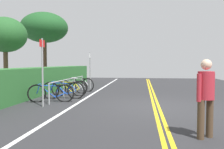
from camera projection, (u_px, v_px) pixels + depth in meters
name	position (u px, v px, depth m)	size (l,w,h in m)	color
ground_plane	(156.00, 107.00, 8.16)	(31.40, 13.35, 0.05)	#2B2B2D
centre_line_yellow_inner	(159.00, 106.00, 8.15)	(28.26, 0.10, 0.00)	gold
centre_line_yellow_outer	(154.00, 106.00, 8.17)	(28.26, 0.10, 0.00)	gold
bike_lane_stripe_white	(76.00, 104.00, 8.54)	(28.26, 0.12, 0.00)	white
bike_rack	(69.00, 83.00, 10.84)	(4.80, 0.05, 0.80)	#9EA0A5
bicycle_0	(51.00, 93.00, 9.06)	(0.54, 1.78, 0.75)	black
bicycle_1	(63.00, 90.00, 9.93)	(0.46, 1.84, 0.77)	black
bicycle_2	(69.00, 88.00, 10.81)	(0.46, 1.70, 0.74)	black
bicycle_3	(73.00, 87.00, 11.84)	(0.49, 1.62, 0.70)	black
bicycle_4	(80.00, 84.00, 12.71)	(0.69, 1.72, 0.77)	black
pedestrian	(206.00, 93.00, 4.66)	(0.33, 0.41, 1.60)	#4C3826
sign_post_near	(42.00, 66.00, 8.04)	(0.36, 0.06, 2.38)	gray
sign_post_far	(90.00, 67.00, 13.86)	(0.36, 0.06, 2.15)	gray
hedge_backdrop	(45.00, 79.00, 12.56)	(13.75, 1.27, 1.30)	#2D6B30
tree_mid	(5.00, 35.00, 11.99)	(2.20, 2.20, 3.89)	brown
tree_far_right	(45.00, 28.00, 17.22)	(3.45, 3.45, 5.26)	#473323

